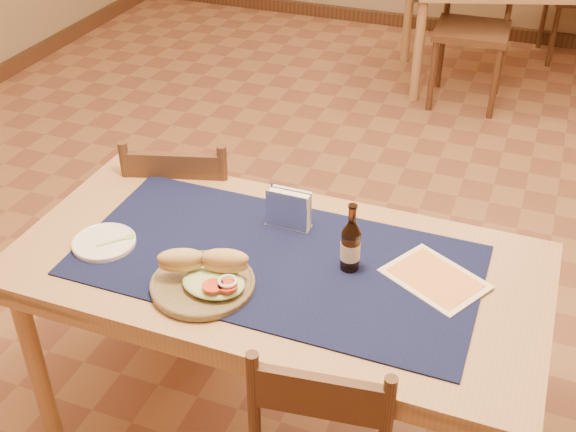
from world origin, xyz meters
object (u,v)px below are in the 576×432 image
(beer_bottle, at_px, (351,245))
(sandwich_plate, at_px, (205,278))
(main_table, at_px, (276,282))
(chair_main_far, at_px, (189,222))
(napkin_holder, at_px, (289,210))

(beer_bottle, bearing_deg, sandwich_plate, -147.12)
(main_table, xyz_separation_m, sandwich_plate, (-0.14, -0.19, 0.12))
(sandwich_plate, height_order, beer_bottle, beer_bottle)
(chair_main_far, bearing_deg, sandwich_plate, -57.26)
(beer_bottle, bearing_deg, napkin_holder, 150.37)
(chair_main_far, distance_m, beer_bottle, 0.96)
(main_table, distance_m, beer_bottle, 0.28)
(chair_main_far, height_order, beer_bottle, beer_bottle)
(main_table, distance_m, chair_main_far, 0.76)
(napkin_holder, bearing_deg, chair_main_far, 151.97)
(sandwich_plate, relative_size, beer_bottle, 1.36)
(chair_main_far, xyz_separation_m, beer_bottle, (0.78, -0.42, 0.38))
(main_table, distance_m, sandwich_plate, 0.26)
(main_table, relative_size, chair_main_far, 1.81)
(beer_bottle, relative_size, napkin_holder, 1.49)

